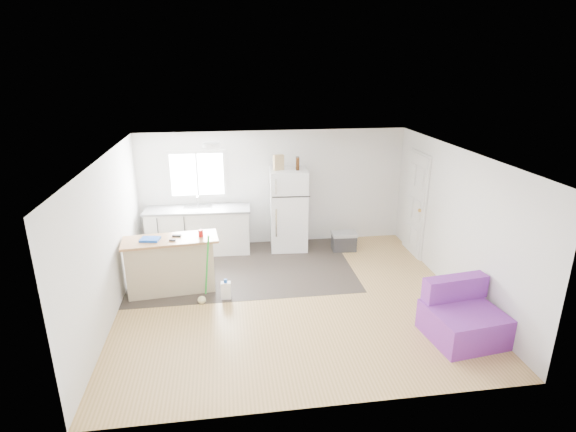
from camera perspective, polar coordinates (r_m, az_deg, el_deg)
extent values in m
cube|color=#AE8749|center=(7.54, 0.40, -10.39)|extent=(5.50, 5.00, 0.01)
cube|color=white|center=(6.70, 0.44, 7.83)|extent=(5.50, 5.00, 0.01)
cube|color=white|center=(9.39, -1.83, 3.56)|extent=(5.50, 0.01, 2.40)
cube|color=white|center=(4.82, 4.90, -12.30)|extent=(5.50, 0.01, 2.40)
cube|color=white|center=(7.19, -21.84, -2.76)|extent=(0.01, 5.00, 2.40)
cube|color=white|center=(7.90, 20.57, -0.70)|extent=(0.01, 5.00, 2.40)
cube|color=#362F28|center=(8.59, -5.66, -6.59)|extent=(4.05, 2.50, 0.00)
cube|color=white|center=(9.26, -11.46, 5.20)|extent=(1.18, 0.04, 0.98)
cube|color=white|center=(9.24, -11.46, 5.17)|extent=(1.05, 0.01, 0.85)
cube|color=white|center=(9.24, -11.46, 5.17)|extent=(0.03, 0.02, 0.85)
cube|color=white|center=(9.26, 15.85, 1.40)|extent=(0.05, 0.82, 2.03)
cube|color=white|center=(9.26, 15.91, 1.43)|extent=(0.03, 0.92, 2.10)
sphere|color=gold|center=(8.96, 16.38, 0.68)|extent=(0.07, 0.07, 0.07)
cylinder|color=white|center=(7.82, -9.72, 8.88)|extent=(0.30, 0.30, 0.07)
cube|color=white|center=(9.29, -11.22, -1.89)|extent=(2.05, 0.71, 0.89)
cube|color=gray|center=(9.13, -11.40, 0.85)|extent=(2.12, 0.75, 0.04)
cube|color=silver|center=(9.10, -11.41, 0.79)|extent=(0.58, 0.45, 0.06)
cube|color=tan|center=(7.83, -14.64, -6.15)|extent=(1.45, 0.64, 0.90)
cube|color=tan|center=(7.64, -14.73, -2.93)|extent=(1.59, 0.74, 0.04)
cube|color=white|center=(9.18, 0.07, 0.85)|extent=(0.79, 0.74, 1.68)
cube|color=black|center=(8.74, 0.40, 2.44)|extent=(0.74, 0.06, 0.02)
cube|color=silver|center=(8.64, -1.54, 3.74)|extent=(0.03, 0.02, 0.30)
cube|color=silver|center=(8.86, -1.50, -0.87)|extent=(0.03, 0.02, 0.59)
cube|color=#2E2E31|center=(9.36, 7.10, -3.36)|extent=(0.49, 0.34, 0.32)
cube|color=#969799|center=(9.29, 7.15, -2.27)|extent=(0.52, 0.36, 0.06)
cube|color=purple|center=(6.91, 21.38, -12.65)|extent=(1.06, 1.01, 0.45)
cube|color=purple|center=(6.97, 20.44, -8.51)|extent=(0.98, 0.34, 0.34)
cube|color=white|center=(7.53, -7.88, -9.35)|extent=(0.16, 0.12, 0.29)
cylinder|color=blue|center=(7.45, -7.94, -8.16)|extent=(0.06, 0.06, 0.06)
cylinder|color=green|center=(7.34, -10.24, -6.23)|extent=(0.16, 0.30, 1.14)
sphere|color=beige|center=(7.50, -10.89, -10.43)|extent=(0.13, 0.13, 0.13)
cylinder|color=#BA0E0B|center=(7.58, -11.02, -2.17)|extent=(0.09, 0.09, 0.12)
cube|color=blue|center=(7.64, -17.11, -2.85)|extent=(0.33, 0.27, 0.04)
cube|color=black|center=(7.69, -13.96, -2.44)|extent=(0.15, 0.07, 0.03)
cube|color=black|center=(7.52, -14.47, -2.99)|extent=(0.11, 0.06, 0.03)
cube|color=tan|center=(8.87, -1.21, 6.82)|extent=(0.22, 0.15, 0.30)
cylinder|color=#3B1F0A|center=(8.85, 1.23, 6.62)|extent=(0.09, 0.09, 0.25)
cylinder|color=#3B1F0A|center=(8.95, 1.22, 6.76)|extent=(0.07, 0.07, 0.25)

